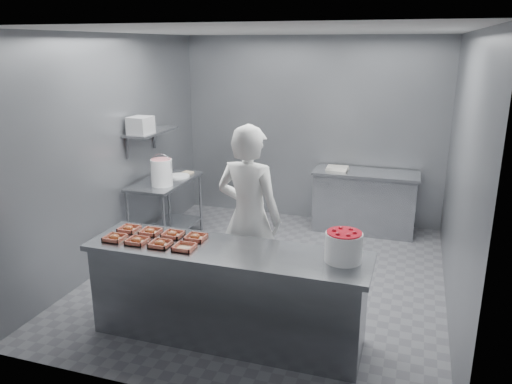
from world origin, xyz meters
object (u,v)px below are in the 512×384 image
Objects in this scene: tray_3 at (184,247)px; tray_4 at (129,229)px; prep_table at (166,202)px; glaze_bucket at (162,172)px; service_counter at (227,294)px; tray_5 at (150,231)px; tray_0 at (115,238)px; back_counter at (364,201)px; strawberry_tub at (344,246)px; tray_2 at (160,244)px; tray_7 at (196,237)px; worker at (249,218)px; appliance at (141,125)px; tray_6 at (173,234)px; tray_1 at (137,241)px.

tray_3 is 1.00× the size of tray_4.
prep_table is 2.84× the size of glaze_bucket.
service_counter is 2.56m from prep_table.
glaze_bucket is at bearing 114.49° from tray_5.
tray_0 is 1.00× the size of tray_4.
back_counter is at bearing 69.60° from tray_3.
strawberry_tub reaches higher than service_counter.
tray_0 is 1.89m from glaze_bucket.
service_counter is 1.18m from tray_0.
tray_0 is 0.48m from tray_2.
tray_0 is at bearing -90.00° from tray_4.
strawberry_tub is (1.40, -0.06, 0.12)m from tray_7.
back_counter is 8.01× the size of tray_5.
glaze_bucket reaches higher than strawberry_tub.
prep_table is 3.82× the size of strawberry_tub.
strawberry_tub is at bearing 3.74° from service_counter.
tray_4 is at bearing -72.60° from prep_table.
back_counter is at bearing 68.08° from tray_7.
worker is at bearing 90.88° from service_counter.
tray_5 is 1.00× the size of tray_7.
tray_3 is at bearing -48.63° from appliance.
back_counter is 2.97m from glaze_bucket.
tray_2 is at bearing -27.24° from tray_4.
tray_2 is at bearing -168.33° from service_counter.
tray_5 is (-0.84, 0.12, 0.47)m from service_counter.
glaze_bucket reaches higher than tray_4.
glaze_bucket is (-1.20, 1.82, 0.16)m from tray_3.
glaze_bucket is (-0.72, 1.58, 0.16)m from tray_5.
tray_0 is (0.57, -2.07, 0.33)m from prep_table.
tray_3 is at bearing 0.00° from tray_0.
worker is at bearing 150.28° from strawberry_tub.
prep_table is 6.40× the size of tray_7.
tray_6 is 2.13m from appliance.
tray_2 is at bearing 62.51° from worker.
tray_4 is at bearing -62.20° from appliance.
tray_7 is (0.24, 0.00, 0.00)m from tray_6.
back_counter is 3.72m from tray_2.
tray_1 is 1.00× the size of tray_7.
worker is 6.63× the size of appliance.
appliance is (-0.26, 0.00, 0.59)m from glaze_bucket.
tray_7 reaches higher than prep_table.
worker is at bearing -109.41° from back_counter.
appliance is at bearing 127.80° from tray_6.
back_counter is 3.61m from tray_5.
tray_6 is at bearing -49.63° from appliance.
tray_1 is at bearing -117.25° from back_counter.
glaze_bucket is (-0.72, 1.82, 0.16)m from tray_1.
tray_5 is 1.88m from strawberry_tub.
strawberry_tub is at bearing 159.43° from worker.
tray_3 is 1.00× the size of tray_5.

